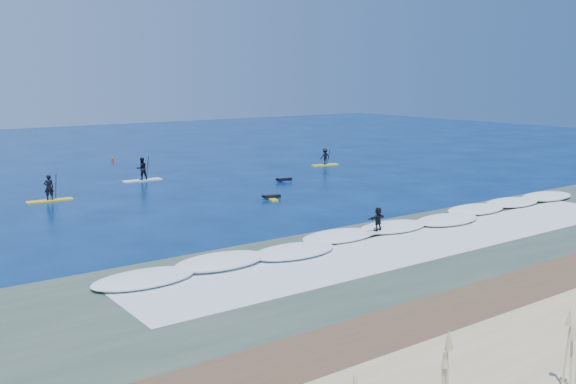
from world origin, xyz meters
TOP-DOWN VIEW (x-y plane):
  - ground at (0.00, 0.00)m, footprint 160.00×160.00m
  - wet_sand_strip at (0.00, -21.50)m, footprint 90.00×5.00m
  - shallow_water at (0.00, -14.00)m, footprint 90.00×13.00m
  - breaking_wave at (0.00, -10.00)m, footprint 40.00×6.00m
  - whitewater at (0.00, -13.00)m, footprint 34.00×5.00m
  - sup_paddler_left at (-13.00, 11.03)m, footprint 3.26×1.03m
  - sup_paddler_center at (-3.85, 15.70)m, footprint 3.39×1.00m
  - sup_paddler_right at (15.00, 13.83)m, footprint 2.91×1.17m
  - prone_paddler_near at (0.40, 2.23)m, footprint 1.46×1.91m
  - prone_paddler_far at (5.70, 8.03)m, footprint 1.52×1.97m
  - wave_surfer at (-0.71, -10.15)m, footprint 2.06×0.70m
  - marker_buoy at (-1.43, 28.97)m, footprint 0.25×0.25m

SIDE VIEW (x-z plane):
  - ground at x=0.00m, z-range 0.00..0.00m
  - wet_sand_strip at x=0.00m, z-range -0.04..0.04m
  - breaking_wave at x=0.00m, z-range -0.15..0.15m
  - whitewater at x=0.00m, z-range -0.01..0.01m
  - shallow_water at x=0.00m, z-range 0.00..0.01m
  - prone_paddler_near at x=0.40m, z-range -0.06..0.32m
  - prone_paddler_far at x=5.70m, z-range -0.06..0.34m
  - marker_buoy at x=-1.43m, z-range -0.04..0.56m
  - sup_paddler_left at x=-13.00m, z-range -0.42..1.83m
  - sup_paddler_right at x=15.00m, z-range -0.22..1.77m
  - wave_surfer at x=-0.71m, z-range 0.09..1.56m
  - sup_paddler_center at x=-3.85m, z-range -0.30..2.06m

